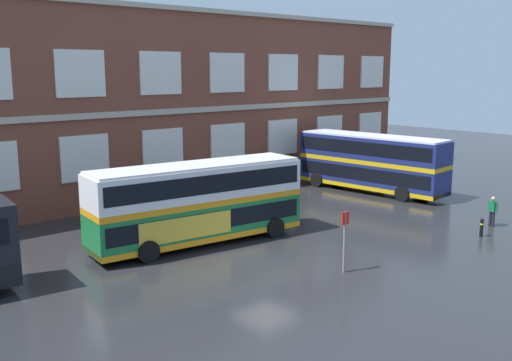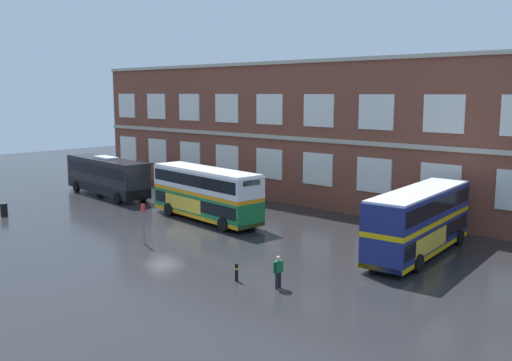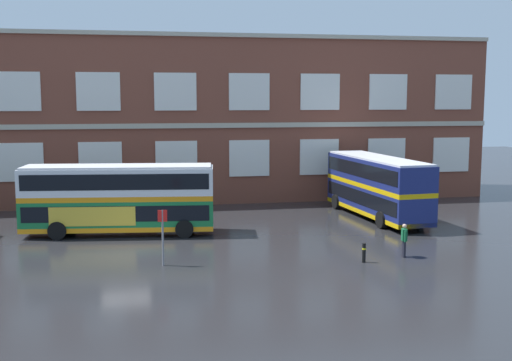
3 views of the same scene
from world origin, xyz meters
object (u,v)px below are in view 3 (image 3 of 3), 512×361
Objects in this scene: waiting_passenger at (404,239)px; double_decker_near at (119,198)px; double_decker_middle at (377,186)px; bus_stand_flag at (163,232)px; safety_bollard_east at (364,253)px.

double_decker_near is at bearing 150.12° from waiting_passenger.
double_decker_middle reaches higher than bus_stand_flag.
waiting_passenger is (-2.54, -10.38, -1.22)m from double_decker_middle.
bus_stand_flag is (-11.99, 0.57, 0.70)m from waiting_passenger.
double_decker_middle is 10.75m from waiting_passenger.
double_decker_middle is at bearing 34.00° from bus_stand_flag.
bus_stand_flag is at bearing -73.66° from double_decker_near.
double_decker_near and double_decker_middle have the same top height.
double_decker_middle reaches higher than waiting_passenger.
double_decker_near reaches higher than safety_bollard_east.
double_decker_near is 1.00× the size of double_decker_middle.
bus_stand_flag is at bearing 177.26° from waiting_passenger.
double_decker_middle is (16.76, 2.20, 0.00)m from double_decker_near.
double_decker_middle is 6.58× the size of waiting_passenger.
bus_stand_flag is at bearing 172.88° from safety_bollard_east.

